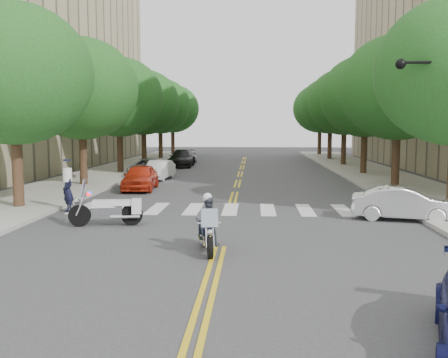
# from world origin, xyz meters

# --- Properties ---
(ground) EXTENTS (140.00, 140.00, 0.00)m
(ground) POSITION_xyz_m (0.00, 0.00, 0.00)
(ground) COLOR #38383A
(ground) RESTS_ON ground
(sidewalk_left) EXTENTS (5.00, 60.00, 0.15)m
(sidewalk_left) POSITION_xyz_m (-9.50, 22.00, 0.07)
(sidewalk_left) COLOR #9E9991
(sidewalk_left) RESTS_ON ground
(sidewalk_right) EXTENTS (5.00, 60.00, 0.15)m
(sidewalk_right) POSITION_xyz_m (9.50, 22.00, 0.07)
(sidewalk_right) COLOR #9E9991
(sidewalk_right) RESTS_ON ground
(tree_l_0) EXTENTS (6.40, 6.40, 8.45)m
(tree_l_0) POSITION_xyz_m (-8.80, 6.00, 5.55)
(tree_l_0) COLOR #382316
(tree_l_0) RESTS_ON ground
(tree_l_1) EXTENTS (6.40, 6.40, 8.45)m
(tree_l_1) POSITION_xyz_m (-8.80, 14.00, 5.55)
(tree_l_1) COLOR #382316
(tree_l_1) RESTS_ON ground
(tree_l_2) EXTENTS (6.40, 6.40, 8.45)m
(tree_l_2) POSITION_xyz_m (-8.80, 22.00, 5.55)
(tree_l_2) COLOR #382316
(tree_l_2) RESTS_ON ground
(tree_l_3) EXTENTS (6.40, 6.40, 8.45)m
(tree_l_3) POSITION_xyz_m (-8.80, 30.00, 5.55)
(tree_l_3) COLOR #382316
(tree_l_3) RESTS_ON ground
(tree_l_4) EXTENTS (6.40, 6.40, 8.45)m
(tree_l_4) POSITION_xyz_m (-8.80, 38.00, 5.55)
(tree_l_4) COLOR #382316
(tree_l_4) RESTS_ON ground
(tree_l_5) EXTENTS (6.40, 6.40, 8.45)m
(tree_l_5) POSITION_xyz_m (-8.80, 46.00, 5.55)
(tree_l_5) COLOR #382316
(tree_l_5) RESTS_ON ground
(tree_r_1) EXTENTS (6.40, 6.40, 8.45)m
(tree_r_1) POSITION_xyz_m (8.80, 14.00, 5.55)
(tree_r_1) COLOR #382316
(tree_r_1) RESTS_ON ground
(tree_r_2) EXTENTS (6.40, 6.40, 8.45)m
(tree_r_2) POSITION_xyz_m (8.80, 22.00, 5.55)
(tree_r_2) COLOR #382316
(tree_r_2) RESTS_ON ground
(tree_r_3) EXTENTS (6.40, 6.40, 8.45)m
(tree_r_3) POSITION_xyz_m (8.80, 30.00, 5.55)
(tree_r_3) COLOR #382316
(tree_r_3) RESTS_ON ground
(tree_r_4) EXTENTS (6.40, 6.40, 8.45)m
(tree_r_4) POSITION_xyz_m (8.80, 38.00, 5.55)
(tree_r_4) COLOR #382316
(tree_r_4) RESTS_ON ground
(tree_r_5) EXTENTS (6.40, 6.40, 8.45)m
(tree_r_5) POSITION_xyz_m (8.80, 46.00, 5.55)
(tree_r_5) COLOR #382316
(tree_r_5) RESTS_ON ground
(motorcycle_police) EXTENTS (0.76, 2.01, 1.64)m
(motorcycle_police) POSITION_xyz_m (-0.31, -0.52, 0.73)
(motorcycle_police) COLOR black
(motorcycle_police) RESTS_ON ground
(motorcycle_parked) EXTENTS (2.53, 0.92, 1.64)m
(motorcycle_parked) POSITION_xyz_m (-3.95, 2.88, 0.57)
(motorcycle_parked) COLOR black
(motorcycle_parked) RESTS_ON ground
(officer_standing) EXTENTS (0.73, 0.74, 1.72)m
(officer_standing) POSITION_xyz_m (-6.50, 5.47, 0.86)
(officer_standing) COLOR black
(officer_standing) RESTS_ON ground
(convertible) EXTENTS (3.94, 2.11, 1.23)m
(convertible) POSITION_xyz_m (6.50, 4.50, 0.62)
(convertible) COLOR silver
(convertible) RESTS_ON ground
(parked_car_a) EXTENTS (1.86, 4.15, 1.39)m
(parked_car_a) POSITION_xyz_m (-5.20, 12.68, 0.69)
(parked_car_a) COLOR red
(parked_car_a) RESTS_ON ground
(parked_car_b) EXTENTS (1.68, 3.86, 1.23)m
(parked_car_b) POSITION_xyz_m (-5.20, 18.00, 0.62)
(parked_car_b) COLOR white
(parked_car_b) RESTS_ON ground
(parked_car_c) EXTENTS (2.22, 4.59, 1.26)m
(parked_car_c) POSITION_xyz_m (-6.30, 19.50, 0.63)
(parked_car_c) COLOR #9EA1A6
(parked_car_c) RESTS_ON ground
(parked_car_d) EXTENTS (2.03, 4.90, 1.42)m
(parked_car_d) POSITION_xyz_m (-5.20, 28.50, 0.71)
(parked_car_d) COLOR black
(parked_car_d) RESTS_ON ground
(parked_car_e) EXTENTS (1.53, 3.52, 1.18)m
(parked_car_e) POSITION_xyz_m (-5.20, 32.73, 0.59)
(parked_car_e) COLOR #AEAEB3
(parked_car_e) RESTS_ON ground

